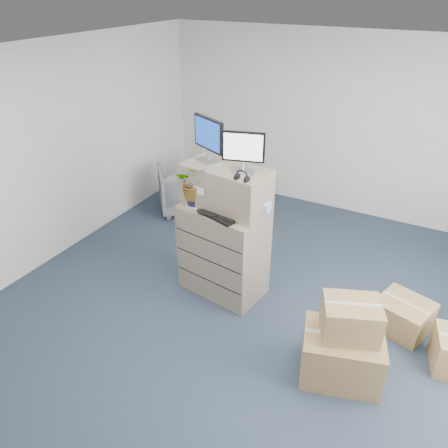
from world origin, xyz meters
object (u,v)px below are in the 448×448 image
Objects in this scene: potted_plant at (194,187)px; keyboard at (218,215)px; office_chair at (184,186)px; monitor_left at (209,137)px; monitor_right at (243,150)px; water_bottle at (227,197)px; filing_cabinet_lower at (223,251)px.

keyboard is at bearing -15.49° from potted_plant.
potted_plant is at bearing -178.77° from keyboard.
office_chair is at bearing 149.42° from keyboard.
monitor_left reaches higher than monitor_right.
monitor_left reaches higher than water_bottle.
monitor_left is 1.12× the size of monitor_right.
keyboard is at bearing -21.84° from monitor_left.
monitor_right reaches higher than water_bottle.
monitor_right is 0.86× the size of potted_plant.
office_chair is (-1.65, 1.59, -0.87)m from water_bottle.
monitor_right is at bearing 12.43° from monitor_left.
filing_cabinet_lower is 2.31× the size of keyboard.
monitor_left is at bearing 151.34° from monitor_right.
monitor_right is at bearing 9.69° from potted_plant.
monitor_left is at bearing 92.11° from office_chair.
monitor_left reaches higher than filing_cabinet_lower.
water_bottle is at bearing 95.52° from office_chair.
filing_cabinet_lower is 2.18× the size of potted_plant.
water_bottle is at bearing 107.26° from keyboard.
filing_cabinet_lower is 0.72m from water_bottle.
potted_plant is at bearing -165.37° from water_bottle.
monitor_left is 2.51m from office_chair.
monitor_right is at bearing -0.02° from water_bottle.
potted_plant is 0.63× the size of office_chair.
water_bottle reaches higher than office_chair.
water_bottle is (-0.00, 0.20, 0.14)m from keyboard.
water_bottle reaches higher than keyboard.
potted_plant reaches higher than keyboard.
monitor_right is 1.49× the size of water_bottle.
water_bottle is 0.39m from potted_plant.
filing_cabinet_lower is 0.61m from keyboard.
filing_cabinet_lower is at bearing 167.05° from monitor_right.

